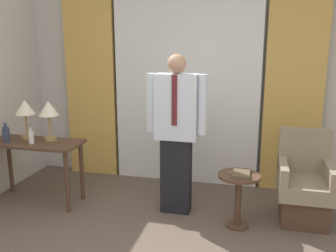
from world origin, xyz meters
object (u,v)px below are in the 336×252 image
(table_lamp_right, at_px, (49,111))
(person, at_px, (176,129))
(table_lamp_left, at_px, (25,110))
(bottle_near_edge, at_px, (6,134))
(bottle_by_lamp, at_px, (31,137))
(side_table, at_px, (238,192))
(armchair, at_px, (304,188))
(book, at_px, (241,174))
(desk, at_px, (35,152))

(table_lamp_right, distance_m, person, 1.49)
(table_lamp_left, relative_size, bottle_near_edge, 2.11)
(bottle_by_lamp, distance_m, person, 1.63)
(table_lamp_right, xyz_separation_m, person, (1.48, 0.02, -0.13))
(bottle_near_edge, relative_size, person, 0.13)
(table_lamp_right, bearing_deg, side_table, -4.52)
(armchair, bearing_deg, book, -153.14)
(table_lamp_right, height_order, side_table, table_lamp_right)
(desk, bearing_deg, person, 4.49)
(person, height_order, armchair, person)
(person, bearing_deg, desk, -175.51)
(book, bearing_deg, side_table, 161.64)
(table_lamp_right, relative_size, book, 1.84)
(desk, bearing_deg, side_table, -1.67)
(table_lamp_right, xyz_separation_m, bottle_near_edge, (-0.45, -0.18, -0.25))
(person, bearing_deg, armchair, 5.20)
(desk, bearing_deg, table_lamp_left, 145.47)
(table_lamp_left, height_order, table_lamp_right, same)
(armchair, distance_m, book, 0.75)
(table_lamp_right, relative_size, bottle_by_lamp, 2.51)
(book, bearing_deg, person, 163.97)
(armchair, xyz_separation_m, book, (-0.64, -0.32, 0.22))
(bottle_near_edge, relative_size, bottle_by_lamp, 1.19)
(side_table, bearing_deg, armchair, 25.73)
(bottle_near_edge, bearing_deg, side_table, 0.28)
(table_lamp_left, relative_size, person, 0.27)
(desk, distance_m, person, 1.67)
(bottle_near_edge, distance_m, side_table, 2.65)
(table_lamp_right, relative_size, side_table, 0.82)
(bottle_near_edge, distance_m, person, 1.95)
(desk, distance_m, table_lamp_right, 0.51)
(bottle_near_edge, relative_size, side_table, 0.39)
(table_lamp_left, height_order, bottle_near_edge, table_lamp_left)
(table_lamp_right, height_order, bottle_near_edge, table_lamp_right)
(bottle_near_edge, height_order, armchair, bottle_near_edge)
(bottle_by_lamp, height_order, side_table, bottle_by_lamp)
(person, bearing_deg, book, -16.03)
(desk, xyz_separation_m, book, (2.34, -0.07, -0.03))
(desk, relative_size, table_lamp_right, 2.36)
(desk, relative_size, armchair, 1.15)
(table_lamp_left, xyz_separation_m, bottle_by_lamp, (0.17, -0.18, -0.27))
(desk, xyz_separation_m, person, (1.63, 0.13, 0.34))
(table_lamp_right, distance_m, armchair, 2.92)
(desk, xyz_separation_m, table_lamp_left, (-0.15, 0.10, 0.47))
(table_lamp_right, height_order, book, table_lamp_right)
(desk, xyz_separation_m, armchair, (2.98, 0.25, -0.25))
(person, relative_size, side_table, 3.08)
(table_lamp_left, height_order, person, person)
(side_table, distance_m, book, 0.20)
(side_table, bearing_deg, desk, 178.33)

